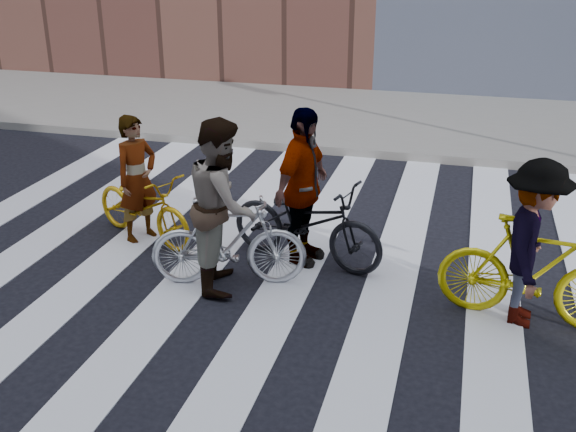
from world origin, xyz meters
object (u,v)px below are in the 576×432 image
at_px(rider_mid, 223,204).
at_px(rider_rear, 302,188).
at_px(bike_silver_mid, 229,242).
at_px(rider_left, 137,179).
at_px(bike_yellow_right, 534,272).
at_px(bike_dark_rear, 306,222).
at_px(bike_yellow_left, 143,206).
at_px(rider_right, 533,244).

distance_m(rider_mid, rider_rear, 1.02).
xyz_separation_m(bike_silver_mid, rider_left, (-1.50, 0.86, 0.29)).
height_order(bike_yellow_right, rider_rear, rider_rear).
bearing_deg(rider_mid, bike_dark_rear, -59.43).
relative_size(bike_yellow_left, bike_yellow_right, 0.93).
distance_m(bike_silver_mid, rider_left, 1.76).
bearing_deg(bike_dark_rear, rider_mid, 150.48).
bearing_deg(rider_right, bike_dark_rear, 79.63).
distance_m(bike_yellow_left, rider_right, 4.63).
distance_m(bike_dark_rear, rider_rear, 0.42).
bearing_deg(bike_dark_rear, rider_rear, 104.29).
bearing_deg(rider_rear, rider_left, 101.53).
height_order(rider_left, rider_rear, rider_rear).
bearing_deg(rider_left, bike_silver_mid, -95.14).
height_order(bike_yellow_left, rider_rear, rider_rear).
distance_m(bike_yellow_left, bike_silver_mid, 1.69).
height_order(bike_yellow_left, rider_left, rider_left).
xyz_separation_m(bike_dark_rear, rider_right, (2.41, -0.72, 0.33)).
bearing_deg(bike_silver_mid, bike_yellow_left, 43.61).
height_order(bike_dark_rear, rider_right, rider_right).
distance_m(bike_silver_mid, bike_dark_rear, 1.02).
relative_size(bike_dark_rear, rider_left, 1.21).
height_order(bike_yellow_right, rider_mid, rider_mid).
relative_size(bike_yellow_left, rider_right, 1.02).
xyz_separation_m(rider_mid, rider_right, (3.14, 0.04, -0.10)).
relative_size(bike_silver_mid, bike_dark_rear, 0.88).
bearing_deg(rider_right, bike_silver_mid, 97.03).
height_order(bike_silver_mid, rider_right, rider_right).
relative_size(bike_silver_mid, rider_left, 1.06).
relative_size(bike_yellow_left, bike_dark_rear, 0.88).
bearing_deg(rider_left, bike_yellow_left, -65.21).
bearing_deg(bike_yellow_right, rider_rear, 80.26).
height_order(bike_yellow_left, rider_right, rider_right).
relative_size(bike_dark_rear, rider_mid, 1.03).
height_order(rider_mid, rider_right, rider_mid).
height_order(bike_dark_rear, rider_left, rider_left).
distance_m(rider_mid, rider_right, 3.14).
xyz_separation_m(bike_silver_mid, bike_yellow_right, (3.14, 0.04, 0.04)).
bearing_deg(rider_right, rider_left, 86.14).
xyz_separation_m(bike_yellow_right, rider_right, (-0.05, -0.00, 0.29)).
bearing_deg(bike_dark_rear, bike_yellow_left, 101.53).
bearing_deg(bike_dark_rear, rider_left, 101.59).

